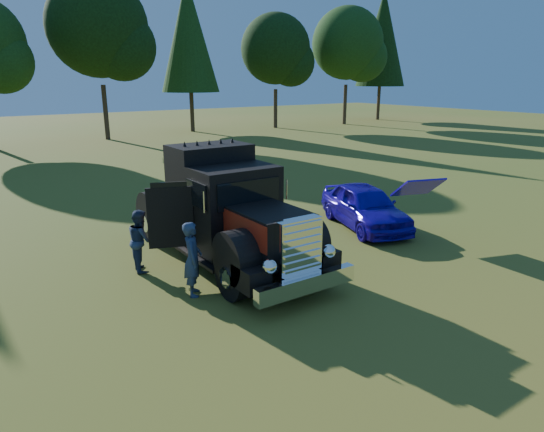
{
  "coord_description": "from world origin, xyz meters",
  "views": [
    {
      "loc": [
        -7.0,
        -8.7,
        4.72
      ],
      "look_at": [
        -0.43,
        0.85,
        1.38
      ],
      "focal_mm": 32.0,
      "sensor_mm": 36.0,
      "label": 1
    }
  ],
  "objects": [
    {
      "name": "diamond_t_truck",
      "position": [
        -1.14,
        1.89,
        1.28
      ],
      "size": [
        3.32,
        7.16,
        3.0
      ],
      "color": "black",
      "rests_on": "ground"
    },
    {
      "name": "treeline",
      "position": [
        -2.56,
        27.41,
        7.7
      ],
      "size": [
        72.1,
        24.04,
        13.84
      ],
      "color": "#2D2116",
      "rests_on": "ground"
    },
    {
      "name": "spectator_far",
      "position": [
        -3.21,
        2.59,
        0.79
      ],
      "size": [
        0.72,
        0.86,
        1.57
      ],
      "primitive_type": "imported",
      "rotation": [
        0.0,
        0.0,
        1.39
      ],
      "color": "#1F214A",
      "rests_on": "ground"
    },
    {
      "name": "spectator_near",
      "position": [
        -2.78,
        0.53,
        0.85
      ],
      "size": [
        0.64,
        0.73,
        1.7
      ],
      "primitive_type": "imported",
      "rotation": [
        0.0,
        0.0,
        1.12
      ],
      "color": "#222450",
      "rests_on": "ground"
    },
    {
      "name": "hotrod_coupe",
      "position": [
        4.04,
        2.04,
        0.7
      ],
      "size": [
        2.84,
        4.46,
        1.89
      ],
      "color": "#1707AA",
      "rests_on": "ground"
    },
    {
      "name": "ground",
      "position": [
        0.0,
        0.0,
        0.0
      ],
      "size": [
        120.0,
        120.0,
        0.0
      ],
      "primitive_type": "plane",
      "color": "#3E5B1A",
      "rests_on": "ground"
    }
  ]
}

